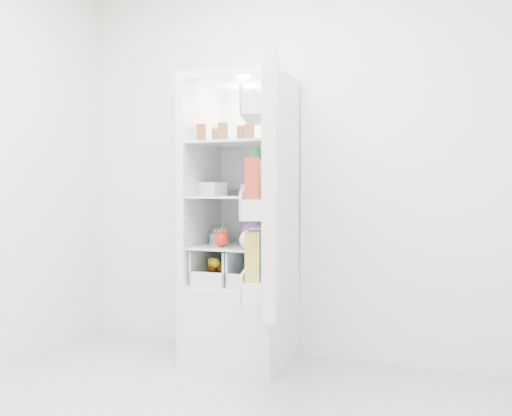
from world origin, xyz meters
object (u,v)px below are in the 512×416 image
at_px(refrigerator, 244,257).
at_px(red_cabbage, 256,232).
at_px(fridge_door, 267,191).
at_px(mushroom_bowl, 220,238).

height_order(refrigerator, red_cabbage, refrigerator).
height_order(refrigerator, fridge_door, refrigerator).
bearing_deg(refrigerator, mushroom_bowl, -178.91).
xyz_separation_m(refrigerator, red_cabbage, (0.12, -0.11, 0.17)).
xyz_separation_m(refrigerator, fridge_door, (0.39, -0.62, 0.43)).
bearing_deg(refrigerator, red_cabbage, -41.16).
distance_m(red_cabbage, fridge_door, 0.63).
bearing_deg(red_cabbage, mushroom_bowl, 159.90).
bearing_deg(fridge_door, refrigerator, 14.39).
bearing_deg(mushroom_bowl, refrigerator, 1.09).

